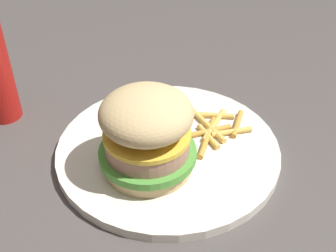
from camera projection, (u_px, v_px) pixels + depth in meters
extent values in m
plane|color=#47423F|center=(177.00, 138.00, 0.56)|extent=(1.60, 1.60, 0.00)
cylinder|color=silver|center=(168.00, 149.00, 0.53)|extent=(0.27, 0.27, 0.01)
cylinder|color=tan|center=(148.00, 161.00, 0.49)|extent=(0.10, 0.10, 0.02)
cylinder|color=#4C9338|center=(148.00, 153.00, 0.49)|extent=(0.11, 0.11, 0.01)
cylinder|color=tan|center=(147.00, 143.00, 0.48)|extent=(0.09, 0.09, 0.02)
cylinder|color=yellow|center=(147.00, 134.00, 0.47)|extent=(0.10, 0.10, 0.01)
ellipsoid|color=tan|center=(146.00, 114.00, 0.45)|extent=(0.10, 0.10, 0.05)
cylinder|color=gold|center=(210.00, 131.00, 0.54)|extent=(0.05, 0.03, 0.01)
cylinder|color=#E5B251|center=(208.00, 136.00, 0.54)|extent=(0.03, 0.05, 0.01)
cylinder|color=#E5B251|center=(207.00, 125.00, 0.55)|extent=(0.03, 0.07, 0.01)
cylinder|color=#E5B251|center=(214.00, 125.00, 0.55)|extent=(0.07, 0.02, 0.01)
cylinder|color=#E5B251|center=(208.00, 115.00, 0.57)|extent=(0.04, 0.06, 0.01)
cylinder|color=gold|center=(237.00, 124.00, 0.56)|extent=(0.05, 0.03, 0.01)
cylinder|color=gold|center=(207.00, 137.00, 0.53)|extent=(0.07, 0.04, 0.01)
cylinder|color=#E5B251|center=(231.00, 132.00, 0.54)|extent=(0.05, 0.04, 0.01)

